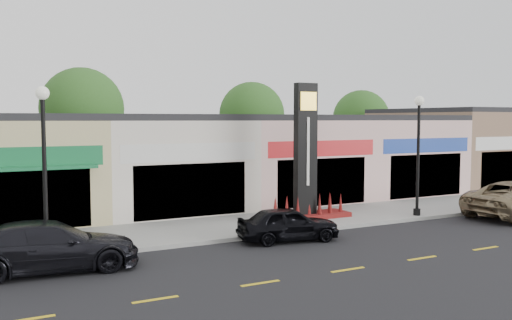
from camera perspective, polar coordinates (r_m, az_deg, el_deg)
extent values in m
plane|color=black|center=(19.40, 4.28, -9.30)|extent=(120.00, 120.00, 0.00)
cube|color=gray|center=(23.13, -1.37, -6.88)|extent=(52.00, 4.30, 0.15)
cube|color=gray|center=(21.16, 1.29, -7.93)|extent=(52.00, 0.20, 0.15)
cube|color=tan|center=(27.73, -24.22, -0.85)|extent=(7.00, 10.00, 4.50)
cube|color=#262628|center=(27.63, -24.37, 4.11)|extent=(7.00, 10.00, 0.30)
cube|color=black|center=(22.91, -23.53, -3.99)|extent=(5.25, 0.10, 2.40)
cube|color=#186D3C|center=(22.73, -23.65, 0.26)|extent=(6.30, 0.12, 0.80)
cube|color=#186D3C|center=(22.31, -23.55, -0.84)|extent=(5.60, 0.90, 0.12)
cube|color=white|center=(28.92, -10.23, -0.34)|extent=(7.00, 10.00, 4.50)
cube|color=#262628|center=(28.83, -10.30, 4.42)|extent=(7.00, 10.00, 0.30)
cube|color=black|center=(24.34, -6.82, -3.19)|extent=(5.25, 0.10, 2.40)
cube|color=silver|center=(24.17, -6.86, 0.81)|extent=(6.30, 0.12, 0.80)
cube|color=beige|center=(31.65, 1.98, 0.12)|extent=(7.00, 10.00, 4.50)
cube|color=#262628|center=(31.57, 2.00, 4.47)|extent=(7.00, 10.00, 0.30)
cube|color=black|center=(27.53, 6.99, -2.32)|extent=(5.25, 0.10, 2.40)
cube|color=red|center=(27.38, 7.02, 1.22)|extent=(6.30, 0.12, 0.80)
cube|color=beige|center=(35.57, 11.89, 0.49)|extent=(7.00, 10.00, 4.50)
cube|color=#262628|center=(35.50, 11.95, 4.36)|extent=(7.00, 10.00, 0.30)
cube|color=black|center=(31.96, 17.45, -1.57)|extent=(5.25, 0.10, 2.40)
cube|color=#16359B|center=(31.83, 17.52, 1.48)|extent=(6.30, 0.12, 0.80)
cube|color=#86634E|center=(40.32, 19.66, 1.13)|extent=(7.00, 10.00, 5.00)
cube|color=#262628|center=(40.27, 19.76, 4.90)|extent=(7.00, 10.00, 0.30)
cube|color=black|center=(37.19, 25.17, -0.98)|extent=(5.25, 0.10, 2.40)
cube|color=silver|center=(37.08, 25.26, 1.64)|extent=(6.30, 0.12, 0.80)
cylinder|color=#382619|center=(36.19, -17.70, -0.63)|extent=(0.36, 0.36, 3.15)
sphere|color=#295319|center=(36.08, -17.83, 5.17)|extent=(5.20, 5.20, 5.20)
cylinder|color=#382619|center=(39.93, -0.45, -0.10)|extent=(0.36, 0.36, 2.97)
sphere|color=#295319|center=(39.81, -0.46, 4.79)|extent=(4.80, 4.80, 4.80)
cylinder|color=#382619|center=(45.29, 10.93, 0.23)|extent=(0.36, 0.36, 2.80)
sphere|color=#295319|center=(45.18, 10.99, 4.33)|extent=(4.60, 4.60, 4.60)
cylinder|color=black|center=(19.17, -21.15, -8.84)|extent=(0.32, 0.32, 0.30)
cylinder|color=black|center=(18.77, -21.36, -1.38)|extent=(0.14, 0.14, 5.00)
sphere|color=silver|center=(18.70, -21.58, 6.57)|extent=(0.44, 0.44, 0.44)
cylinder|color=black|center=(26.11, 16.57, -5.27)|extent=(0.32, 0.32, 0.30)
cylinder|color=black|center=(25.82, 16.69, 0.21)|extent=(0.14, 0.14, 5.00)
sphere|color=silver|center=(25.77, 16.82, 5.99)|extent=(0.44, 0.44, 0.44)
cube|color=#5C160F|center=(24.39, 5.18, -5.89)|extent=(4.20, 1.30, 0.20)
cube|color=black|center=(24.05, 5.22, 0.93)|extent=(1.00, 0.40, 6.00)
cube|color=yellow|center=(23.84, 5.55, 6.18)|extent=(0.80, 0.05, 0.80)
cube|color=silver|center=(23.87, 5.51, 0.90)|extent=(0.12, 0.04, 3.00)
imported|color=black|center=(17.56, -20.93, -8.49)|extent=(2.55, 5.39, 1.52)
imported|color=black|center=(20.47, 3.40, -6.72)|extent=(2.13, 4.01, 1.30)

